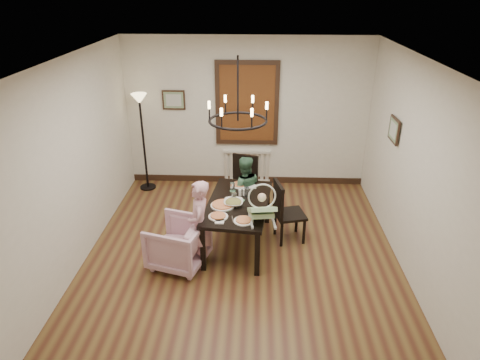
# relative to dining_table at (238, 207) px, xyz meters

# --- Properties ---
(room_shell) EXTENTS (4.51, 5.00, 2.81)m
(room_shell) POSITION_rel_dining_table_xyz_m (0.06, 0.07, 0.77)
(room_shell) COLOR brown
(room_shell) RESTS_ON ground
(dining_table) EXTENTS (1.03, 1.62, 0.72)m
(dining_table) POSITION_rel_dining_table_xyz_m (0.00, 0.00, 0.00)
(dining_table) COLOR black
(dining_table) RESTS_ON room_shell
(chair_far) EXTENTS (0.56, 0.56, 1.01)m
(chair_far) POSITION_rel_dining_table_xyz_m (0.01, 0.94, -0.13)
(chair_far) COLOR black
(chair_far) RESTS_ON room_shell
(chair_right) EXTENTS (0.52, 0.52, 0.98)m
(chair_right) POSITION_rel_dining_table_xyz_m (0.78, 0.18, -0.15)
(chair_right) COLOR black
(chair_right) RESTS_ON room_shell
(armchair) EXTENTS (0.92, 0.91, 0.68)m
(armchair) POSITION_rel_dining_table_xyz_m (-0.81, -0.54, -0.30)
(armchair) COLOR #D2A0AE
(armchair) RESTS_ON room_shell
(elderly_woman) EXTENTS (0.29, 0.41, 1.06)m
(elderly_woman) POSITION_rel_dining_table_xyz_m (-0.50, -0.52, -0.10)
(elderly_woman) COLOR #C98E98
(elderly_woman) RESTS_ON room_shell
(seated_man) EXTENTS (0.53, 0.44, 0.97)m
(seated_man) POSITION_rel_dining_table_xyz_m (0.06, 0.65, -0.15)
(seated_man) COLOR #385E42
(seated_man) RESTS_ON room_shell
(baby_bouncer) EXTENTS (0.47, 0.59, 0.36)m
(baby_bouncer) POSITION_rel_dining_table_xyz_m (0.34, -0.50, 0.26)
(baby_bouncer) COLOR #A2CC8D
(baby_bouncer) RESTS_ON dining_table
(salad_bowl) EXTENTS (0.34, 0.34, 0.08)m
(salad_bowl) POSITION_rel_dining_table_xyz_m (-0.06, -0.09, 0.13)
(salad_bowl) COLOR white
(salad_bowl) RESTS_ON dining_table
(pizza_platter) EXTENTS (0.34, 0.34, 0.04)m
(pizza_platter) POSITION_rel_dining_table_xyz_m (-0.22, -0.14, 0.10)
(pizza_platter) COLOR tan
(pizza_platter) RESTS_ON dining_table
(drinking_glass) EXTENTS (0.08, 0.08, 0.15)m
(drinking_glass) POSITION_rel_dining_table_xyz_m (-0.06, -0.01, 0.16)
(drinking_glass) COLOR silver
(drinking_glass) RESTS_ON dining_table
(window_blinds) EXTENTS (1.00, 0.03, 1.40)m
(window_blinds) POSITION_rel_dining_table_xyz_m (0.06, 2.17, 0.97)
(window_blinds) COLOR brown
(window_blinds) RESTS_ON room_shell
(radiator) EXTENTS (0.92, 0.12, 0.62)m
(radiator) POSITION_rel_dining_table_xyz_m (0.06, 2.19, -0.28)
(radiator) COLOR silver
(radiator) RESTS_ON room_shell
(picture_back) EXTENTS (0.42, 0.03, 0.36)m
(picture_back) POSITION_rel_dining_table_xyz_m (-1.29, 2.18, 1.02)
(picture_back) COLOR black
(picture_back) RESTS_ON room_shell
(picture_right) EXTENTS (0.03, 0.42, 0.36)m
(picture_right) POSITION_rel_dining_table_xyz_m (2.27, 0.61, 1.02)
(picture_right) COLOR black
(picture_right) RESTS_ON room_shell
(floor_lamp) EXTENTS (0.30, 0.30, 1.80)m
(floor_lamp) POSITION_rel_dining_table_xyz_m (-1.84, 1.86, 0.27)
(floor_lamp) COLOR black
(floor_lamp) RESTS_ON room_shell
(chandelier) EXTENTS (0.80, 0.80, 0.04)m
(chandelier) POSITION_rel_dining_table_xyz_m (-0.00, 0.00, 1.32)
(chandelier) COLOR black
(chandelier) RESTS_ON room_shell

